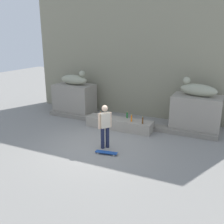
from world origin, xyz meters
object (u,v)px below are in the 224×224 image
object	(u,v)px
bottle_brown	(143,121)
bottle_green	(127,115)
bottle_red	(101,115)
bottle_orange	(131,119)
skater	(105,125)
statue_reclining_right	(197,89)
statue_reclining_left	(74,79)
skateboard	(106,152)

from	to	relation	value
bottle_brown	bottle_green	world-z (taller)	same
bottle_red	bottle_orange	xyz separation A→B (m)	(1.45, 0.15, 0.01)
skater	bottle_orange	world-z (taller)	skater
bottle_green	bottle_orange	bearing A→B (deg)	-45.56
bottle_brown	statue_reclining_right	bearing A→B (deg)	35.31
statue_reclining_right	statue_reclining_left	bearing A→B (deg)	13.22
skateboard	bottle_red	size ratio (longest dim) A/B	2.75
bottle_brown	bottle_red	bearing A→B (deg)	-177.80
statue_reclining_left	bottle_red	xyz separation A→B (m)	(2.31, -1.45, -1.28)
bottle_red	bottle_green	distance (m)	1.21
skateboard	bottle_green	distance (m)	2.92
skater	bottle_green	size ratio (longest dim) A/B	5.27
skateboard	bottle_red	xyz separation A→B (m)	(-1.44, 2.34, 0.53)
statue_reclining_left	bottle_green	world-z (taller)	statue_reclining_left
skater	bottle_brown	bearing A→B (deg)	15.85
skater	bottle_brown	xyz separation A→B (m)	(0.83, 1.95, -0.32)
skater	bottle_red	world-z (taller)	skater
bottle_orange	bottle_brown	bearing A→B (deg)	-7.66
statue_reclining_left	skater	world-z (taller)	statue_reclining_left
statue_reclining_right	bottle_brown	distance (m)	2.72
bottle_red	bottle_green	xyz separation A→B (m)	(1.10, 0.51, 0.01)
statue_reclining_right	skateboard	world-z (taller)	statue_reclining_right
statue_reclining_left	statue_reclining_right	xyz separation A→B (m)	(6.25, 0.01, 0.00)
skateboard	bottle_brown	xyz separation A→B (m)	(0.54, 2.42, 0.54)
bottle_brown	bottle_red	world-z (taller)	bottle_brown
skater	bottle_brown	world-z (taller)	skater
bottle_red	skateboard	bearing A→B (deg)	-58.37
statue_reclining_left	bottle_green	size ratio (longest dim) A/B	5.16
statue_reclining_right	bottle_green	world-z (taller)	statue_reclining_right
statue_reclining_right	bottle_brown	xyz separation A→B (m)	(-1.96, -1.39, -1.27)
statue_reclining_left	statue_reclining_right	size ratio (longest dim) A/B	0.97
statue_reclining_right	skateboard	size ratio (longest dim) A/B	2.05
statue_reclining_right	bottle_brown	size ratio (longest dim) A/B	5.33
statue_reclining_right	skater	xyz separation A→B (m)	(-2.78, -3.33, -0.95)
bottle_brown	bottle_orange	bearing A→B (deg)	172.34
statue_reclining_right	bottle_orange	world-z (taller)	statue_reclining_right
bottle_red	skater	bearing A→B (deg)	-58.22
statue_reclining_right	skateboard	distance (m)	4.90
bottle_red	bottle_green	bearing A→B (deg)	24.72
bottle_brown	bottle_green	bearing A→B (deg)	154.20
bottle_orange	bottle_green	distance (m)	0.50
statue_reclining_right	bottle_green	size ratio (longest dim) A/B	5.32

